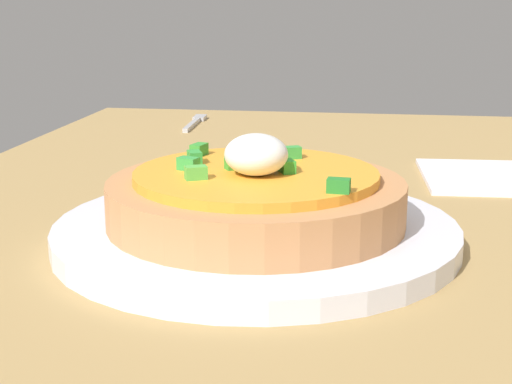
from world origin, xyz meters
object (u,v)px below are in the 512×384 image
at_px(plate, 256,232).
at_px(pizza, 256,197).
at_px(fork, 195,122).
at_px(napkin, 495,177).

height_order(plate, pizza, pizza).
xyz_separation_m(plate, pizza, (0.00, -0.00, 0.02)).
relative_size(plate, pizza, 1.37).
relative_size(pizza, fork, 1.71).
bearing_deg(napkin, plate, -41.64).
bearing_deg(pizza, fork, -162.32).
bearing_deg(plate, napkin, 138.36).
bearing_deg(plate, pizza, -3.06).
bearing_deg(fork, pizza, -164.69).
bearing_deg(napkin, fork, -127.46).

